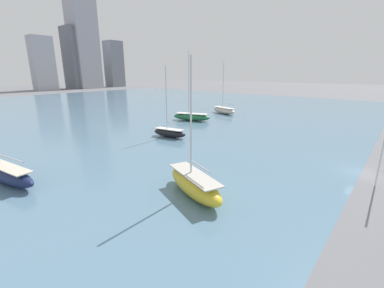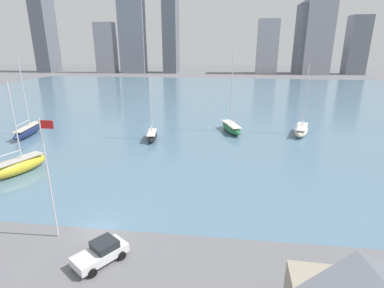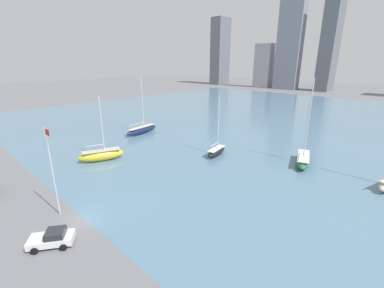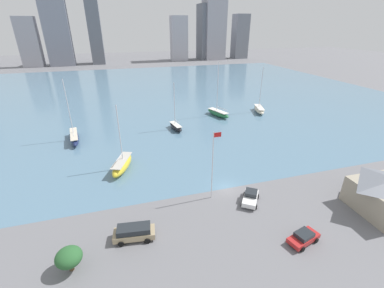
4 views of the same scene
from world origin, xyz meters
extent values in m
plane|color=slate|center=(0.00, 0.00, 0.00)|extent=(500.00, 500.00, 0.00)
cube|color=slate|center=(0.00, 70.00, 0.00)|extent=(180.00, 140.00, 0.00)
cube|color=#A8A8B2|center=(33.96, 169.62, 15.74)|extent=(12.15, 8.23, 31.47)
cube|color=slate|center=(58.92, 173.93, 19.91)|extent=(15.31, 15.34, 39.82)
cube|color=#9E9EA8|center=(62.34, 171.34, 36.17)|extent=(15.52, 14.97, 72.34)
cube|color=slate|center=(85.71, 172.37, 16.58)|extent=(11.19, 10.35, 33.15)
ellipsoid|color=beige|center=(26.45, 35.57, 0.85)|extent=(4.77, 8.85, 1.70)
cube|color=silver|center=(26.45, 35.57, 1.65)|extent=(3.91, 7.25, 0.10)
cube|color=#2D2D33|center=(26.45, 35.57, 0.39)|extent=(0.60, 1.51, 0.76)
cylinder|color=silver|center=(26.64, 36.18, 7.70)|extent=(0.18, 0.18, 12.00)
cylinder|color=silver|center=(25.96, 33.96, 2.80)|extent=(1.50, 4.49, 0.14)
ellipsoid|color=#19234C|center=(-26.63, 28.24, 0.93)|extent=(3.38, 10.63, 1.85)
cube|color=beige|center=(-26.63, 28.24, 1.81)|extent=(2.77, 8.72, 0.10)
cube|color=#2D2D33|center=(-26.63, 28.24, 0.42)|extent=(0.43, 1.89, 0.83)
cylinder|color=silver|center=(-26.38, 26.51, 2.96)|extent=(0.86, 5.04, 0.14)
ellipsoid|color=#236B3D|center=(12.67, 35.69, 0.86)|extent=(5.21, 9.33, 1.72)
cube|color=silver|center=(12.67, 35.69, 1.67)|extent=(4.28, 7.65, 0.10)
cube|color=#2D2D33|center=(12.67, 35.69, 0.39)|extent=(0.68, 1.59, 0.77)
cylinder|color=silver|center=(12.44, 36.33, 8.65)|extent=(0.18, 0.18, 13.85)
cylinder|color=silver|center=(13.19, 34.17, 2.82)|extent=(1.62, 4.36, 0.14)
ellipsoid|color=yellow|center=(-16.44, 11.24, 1.05)|extent=(5.27, 8.66, 2.09)
cube|color=#BCB7AD|center=(-16.44, 11.24, 2.04)|extent=(4.32, 7.10, 0.10)
cube|color=#2D2D33|center=(-16.44, 11.24, 0.47)|extent=(0.71, 1.46, 0.94)
cylinder|color=silver|center=(-16.21, 11.83, 7.29)|extent=(0.18, 0.18, 10.39)
cylinder|color=silver|center=(-16.80, 10.34, 3.19)|extent=(1.31, 3.03, 0.14)
ellipsoid|color=black|center=(-2.04, 28.55, 0.75)|extent=(2.89, 6.69, 1.49)
cube|color=silver|center=(-2.04, 28.55, 1.45)|extent=(2.37, 5.49, 0.10)
cube|color=#2D2D33|center=(-2.04, 28.55, 0.34)|extent=(0.35, 1.18, 0.67)
cylinder|color=silver|center=(-2.12, 29.03, 6.82)|extent=(0.18, 0.18, 10.65)
cylinder|color=silver|center=(-1.87, 27.56, 2.60)|extent=(0.65, 2.97, 0.14)
camera|label=1|loc=(-33.35, -2.45, 11.11)|focal=24.00mm
camera|label=2|loc=(11.87, -23.61, 16.91)|focal=28.00mm
camera|label=3|loc=(27.75, -10.72, 18.27)|focal=24.00mm
camera|label=4|loc=(-15.80, -32.77, 24.85)|focal=24.00mm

